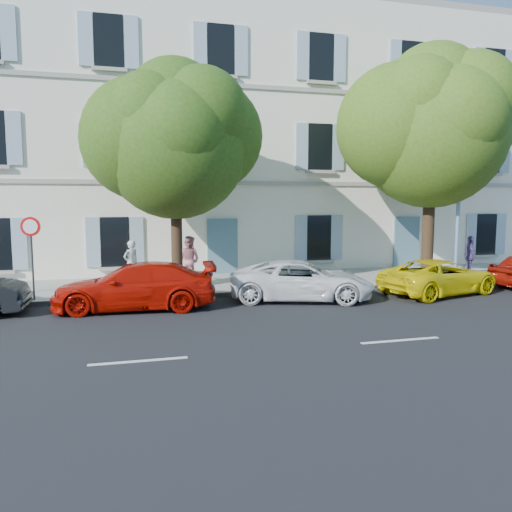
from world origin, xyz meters
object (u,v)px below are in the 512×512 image
object	(u,v)px
car_red_coupe	(135,286)
car_white_coupe	(302,280)
car_yellow_supercar	(439,277)
road_sign	(31,240)
tree_right	(432,135)
pedestrian_c	(470,256)
pedestrian_b	(189,260)
street_lamp	(462,174)
tree_left	(175,147)
pedestrian_a	(131,263)

from	to	relation	value
car_red_coupe	car_white_coupe	size ratio (longest dim) A/B	1.03
car_yellow_supercar	road_sign	size ratio (longest dim) A/B	1.69
tree_right	car_yellow_supercar	bearing A→B (deg)	-114.74
car_red_coupe	pedestrian_c	world-z (taller)	pedestrian_c
car_yellow_supercar	pedestrian_b	bearing A→B (deg)	52.85
car_white_coupe	street_lamp	size ratio (longest dim) A/B	0.65
tree_left	car_red_coupe	bearing A→B (deg)	-124.58
pedestrian_a	pedestrian_b	distance (m)	2.10
road_sign	pedestrian_b	size ratio (longest dim) A/B	1.44
street_lamp	pedestrian_c	bearing A→B (deg)	35.42
tree_left	pedestrian_c	bearing A→B (deg)	0.21
car_white_coupe	pedestrian_a	size ratio (longest dim) A/B	2.80
pedestrian_c	street_lamp	bearing A→B (deg)	141.86
car_white_coupe	road_sign	bearing A→B (deg)	97.50
pedestrian_c	road_sign	bearing A→B (deg)	109.02
road_sign	pedestrian_b	distance (m)	5.46
street_lamp	car_white_coupe	bearing A→B (deg)	-169.10
tree_left	tree_right	size ratio (longest dim) A/B	0.87
tree_left	tree_right	distance (m)	10.03
car_red_coupe	street_lamp	xyz separation A→B (m)	(12.29, 1.37, 3.56)
car_red_coupe	tree_right	xyz separation A→B (m)	(11.49, 2.26, 5.11)
tree_left	pedestrian_b	bearing A→B (deg)	61.35
tree_left	road_sign	world-z (taller)	tree_left
pedestrian_b	road_sign	bearing A→B (deg)	55.03
pedestrian_a	car_white_coupe	bearing A→B (deg)	114.22
car_red_coupe	road_sign	bearing A→B (deg)	-109.95
car_white_coupe	pedestrian_c	distance (m)	8.41
car_white_coupe	pedestrian_b	bearing A→B (deg)	64.04
pedestrian_a	pedestrian_c	bearing A→B (deg)	140.93
tree_right	pedestrian_b	xyz separation A→B (m)	(-9.47, 0.87, -4.75)
car_yellow_supercar	tree_left	world-z (taller)	tree_left
car_white_coupe	street_lamp	distance (m)	7.94
car_yellow_supercar	pedestrian_c	xyz separation A→B (m)	(3.13, 2.45, 0.37)
pedestrian_b	car_white_coupe	bearing A→B (deg)	173.74
car_red_coupe	car_white_coupe	xyz separation A→B (m)	(5.34, 0.03, -0.05)
car_red_coupe	street_lamp	distance (m)	12.86
tree_right	road_sign	distance (m)	15.07
car_white_coupe	tree_right	size ratio (longest dim) A/B	0.53
car_white_coupe	tree_right	xyz separation A→B (m)	(6.15, 2.23, 5.16)
street_lamp	tree_left	bearing A→B (deg)	175.81
car_white_coupe	car_yellow_supercar	bearing A→B (deg)	-76.11
street_lamp	pedestrian_b	bearing A→B (deg)	170.23
car_yellow_supercar	tree_right	size ratio (longest dim) A/B	0.50
car_red_coupe	pedestrian_a	bearing A→B (deg)	-173.54
road_sign	street_lamp	xyz separation A→B (m)	(15.36, -0.09, 2.23)
tree_left	pedestrian_a	world-z (taller)	tree_left
street_lamp	pedestrian_a	distance (m)	12.93
pedestrian_b	street_lamp	bearing A→B (deg)	-152.96
car_white_coupe	tree_left	distance (m)	6.24
tree_right	pedestrian_a	size ratio (longest dim) A/B	5.26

